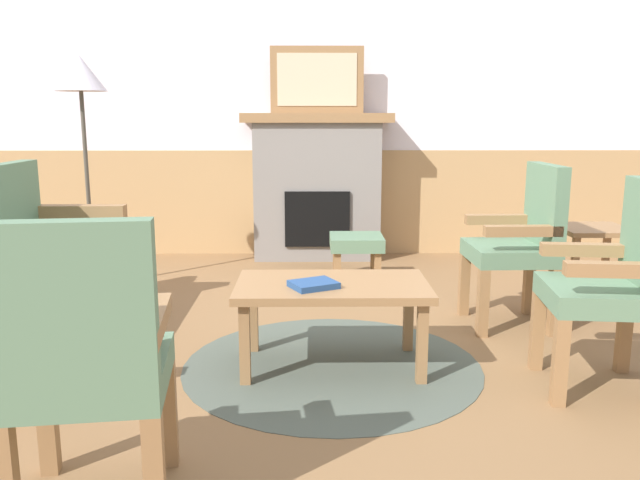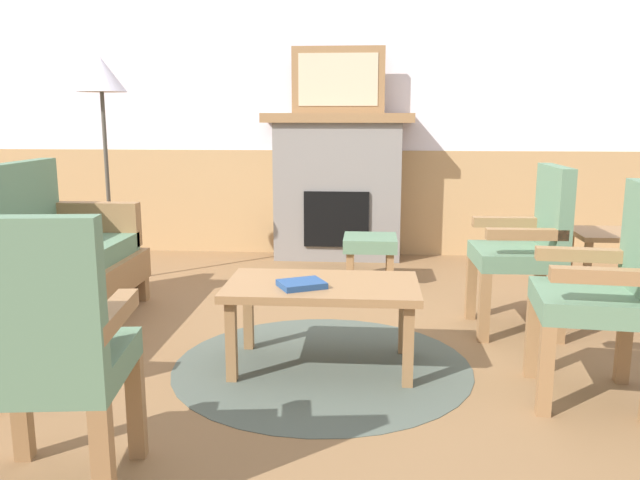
% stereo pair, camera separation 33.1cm
% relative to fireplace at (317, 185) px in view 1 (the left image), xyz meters
% --- Properties ---
extents(ground_plane, '(14.00, 14.00, 0.00)m').
position_rel_fireplace_xyz_m(ground_plane, '(0.00, -2.35, -0.65)').
color(ground_plane, olive).
extents(wall_back, '(7.20, 0.14, 2.70)m').
position_rel_fireplace_xyz_m(wall_back, '(0.00, 0.25, 0.66)').
color(wall_back, white).
rests_on(wall_back, ground_plane).
extents(fireplace, '(1.30, 0.44, 1.28)m').
position_rel_fireplace_xyz_m(fireplace, '(0.00, 0.00, 0.00)').
color(fireplace, gray).
rests_on(fireplace, ground_plane).
extents(framed_picture, '(0.80, 0.04, 0.56)m').
position_rel_fireplace_xyz_m(framed_picture, '(0.00, 0.00, 0.91)').
color(framed_picture, olive).
rests_on(framed_picture, fireplace).
extents(couch, '(0.70, 1.80, 0.98)m').
position_rel_fireplace_xyz_m(couch, '(-1.63, -2.29, -0.26)').
color(couch, olive).
rests_on(couch, ground_plane).
extents(coffee_table, '(0.96, 0.56, 0.44)m').
position_rel_fireplace_xyz_m(coffee_table, '(0.05, -2.55, -0.27)').
color(coffee_table, olive).
rests_on(coffee_table, ground_plane).
extents(round_rug, '(1.52, 1.52, 0.01)m').
position_rel_fireplace_xyz_m(round_rug, '(0.05, -2.55, -0.65)').
color(round_rug, '#4C564C').
rests_on(round_rug, ground_plane).
extents(book_on_table, '(0.26, 0.25, 0.03)m').
position_rel_fireplace_xyz_m(book_on_table, '(-0.04, -2.64, -0.20)').
color(book_on_table, navy).
rests_on(book_on_table, coffee_table).
extents(footstool, '(0.40, 0.40, 0.36)m').
position_rel_fireplace_xyz_m(footstool, '(0.29, -0.85, -0.37)').
color(footstool, olive).
rests_on(footstool, ground_plane).
extents(armchair_near_fireplace, '(0.49, 0.49, 0.98)m').
position_rel_fireplace_xyz_m(armchair_near_fireplace, '(1.21, -1.90, -0.11)').
color(armchair_near_fireplace, olive).
rests_on(armchair_near_fireplace, ground_plane).
extents(armchair_by_window_left, '(0.53, 0.53, 0.98)m').
position_rel_fireplace_xyz_m(armchair_by_window_left, '(1.34, -2.83, -0.11)').
color(armchair_by_window_left, olive).
rests_on(armchair_by_window_left, ground_plane).
extents(armchair_front_left, '(0.53, 0.53, 0.98)m').
position_rel_fireplace_xyz_m(armchair_front_left, '(-0.75, -3.79, -0.11)').
color(armchair_front_left, olive).
rests_on(armchair_front_left, ground_plane).
extents(side_table, '(0.44, 0.44, 0.55)m').
position_rel_fireplace_xyz_m(side_table, '(1.78, -1.58, -0.22)').
color(side_table, olive).
rests_on(side_table, ground_plane).
extents(floor_lamp_by_couch, '(0.36, 0.36, 1.68)m').
position_rel_fireplace_xyz_m(floor_lamp_by_couch, '(-1.68, -0.98, 0.80)').
color(floor_lamp_by_couch, '#332D28').
rests_on(floor_lamp_by_couch, ground_plane).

